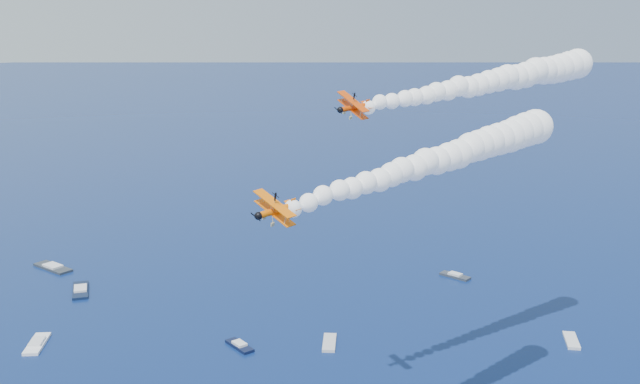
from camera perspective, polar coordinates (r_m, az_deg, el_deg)
biplane_lead at (r=126.80m, az=2.57°, el=6.35°), size 6.97×8.41×7.21m
biplane_trail at (r=98.36m, az=-3.29°, el=-1.39°), size 7.57×9.03×6.89m
smoke_trail_lead at (r=146.76m, az=12.13°, el=8.02°), size 60.81×6.53×10.81m
smoke_trail_trail at (r=118.25m, az=8.37°, el=2.28°), size 61.45×19.04×10.81m
spectator_boats at (r=190.68m, az=-19.26°, el=-10.90°), size 207.39×189.94×0.70m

